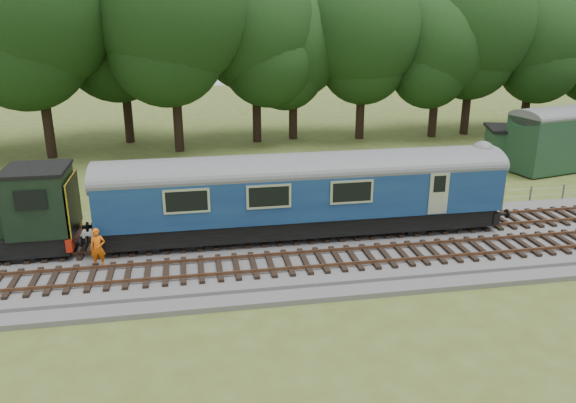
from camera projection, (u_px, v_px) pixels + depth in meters
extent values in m
plane|color=#4A5720|center=(297.00, 255.00, 24.58)|extent=(120.00, 120.00, 0.00)
cube|color=#4C4C4F|center=(297.00, 251.00, 24.53)|extent=(70.00, 7.00, 0.35)
cube|color=brown|center=(294.00, 238.00, 25.06)|extent=(66.50, 0.07, 0.14)
cube|color=brown|center=(289.00, 227.00, 26.40)|extent=(66.50, 0.07, 0.14)
cube|color=brown|center=(308.00, 267.00, 22.27)|extent=(66.50, 0.07, 0.14)
cube|color=brown|center=(301.00, 252.00, 23.60)|extent=(66.50, 0.07, 0.14)
cube|color=black|center=(304.00, 220.00, 25.64)|extent=(17.46, 2.52, 0.85)
cube|color=navy|center=(304.00, 190.00, 25.18)|extent=(18.00, 2.80, 2.05)
cube|color=yellow|center=(489.00, 188.00, 26.81)|extent=(0.06, 2.74, 1.30)
cube|color=black|center=(427.00, 216.00, 26.71)|extent=(2.60, 2.00, 0.55)
cube|color=black|center=(170.00, 233.00, 24.71)|extent=(2.60, 2.00, 0.55)
cube|color=black|center=(40.00, 201.00, 23.26)|extent=(2.40, 2.55, 2.60)
cube|color=#B41F0D|center=(74.00, 235.00, 23.97)|extent=(0.25, 2.60, 0.55)
cube|color=yellow|center=(74.00, 203.00, 23.55)|extent=(0.06, 2.55, 2.30)
imported|color=orange|center=(98.00, 248.00, 22.34)|extent=(0.61, 0.41, 1.64)
cube|color=#1A3B26|center=(510.00, 148.00, 38.56)|extent=(3.68, 3.68, 2.44)
cube|color=black|center=(513.00, 129.00, 38.13)|extent=(4.04, 4.04, 0.20)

